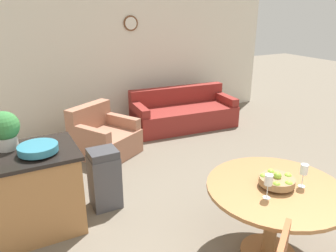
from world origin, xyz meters
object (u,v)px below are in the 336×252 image
Objects in this scene: fruit_bowl at (277,180)px; trash_bin at (105,179)px; dining_table at (274,203)px; armchair at (104,138)px; wine_glass_right at (304,170)px; couch at (183,114)px; wine_glass_left at (269,181)px; kitchen_island at (30,192)px; teal_bowl at (38,149)px; potted_plant at (5,129)px.

trash_bin is at bearing 126.09° from fruit_bowl.
dining_table is 1.06× the size of armchair.
wine_glass_right is at bearing -26.89° from fruit_bowl.
armchair is (-1.86, -0.54, 0.01)m from couch.
armchair is (0.45, 1.51, -0.10)m from trash_bin.
wine_glass_right reaches higher than armchair.
wine_glass_left is 4.04m from couch.
kitchen_island reaches higher than armchair.
kitchen_island is 0.86m from trash_bin.
fruit_bowl is 2.56m from kitchen_island.
fruit_bowl is (-0.00, -0.00, 0.24)m from dining_table.
teal_bowl is at bearing 143.75° from wine_glass_right.
fruit_bowl is 1.43× the size of wine_glass_right.
wine_glass_left is at bearing -60.76° from trash_bin.
teal_bowl is (0.14, -0.11, 0.52)m from kitchen_island.
trash_bin is at bearing -136.59° from armchair.
wine_glass_left is at bearing 179.01° from wine_glass_right.
kitchen_island is 0.88× the size of armchair.
wine_glass_left reaches higher than couch.
wine_glass_left and wine_glass_right have the same top height.
potted_plant is 0.54× the size of trash_bin.
couch is at bearing 72.55° from fruit_bowl.
dining_table is 1.21× the size of kitchen_island.
teal_bowl reaches higher than armchair.
couch is (0.93, 3.75, -0.67)m from wine_glass_right.
potted_plant is at bearing 173.33° from trash_bin.
fruit_bowl is at bearing -53.91° from trash_bin.
armchair is (-0.71, 3.11, -0.56)m from fruit_bowl.
teal_bowl reaches higher than wine_glass_left.
potted_plant is at bearing 132.79° from teal_bowl.
fruit_bowl is 0.82× the size of teal_bowl.
wine_glass_left is 2.47m from kitchen_island.
armchair is (1.16, 1.69, -0.72)m from teal_bowl.
kitchen_island is at bearing 141.54° from teal_bowl.
fruit_bowl is 0.26m from wine_glass_right.
fruit_bowl is 2.76m from potted_plant.
trash_bin is 1.58m from armchair.
fruit_bowl reaches higher than couch.
kitchen_island is 0.72m from potted_plant.
teal_bowl is 0.33× the size of armchair.
armchair is at bearing 106.01° from wine_glass_right.
wine_glass_left is at bearing -155.05° from fruit_bowl.
teal_bowl reaches higher than wine_glass_right.
couch is at bearing -13.67° from armchair.
fruit_bowl is 0.27× the size of armchair.
wine_glass_left reaches higher than armchair.
wine_glass_left reaches higher than kitchen_island.
kitchen_island is 3.81m from couch.
dining_table is 3.97× the size of fruit_bowl.
wine_glass_right is (0.43, -0.01, 0.00)m from wine_glass_left.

